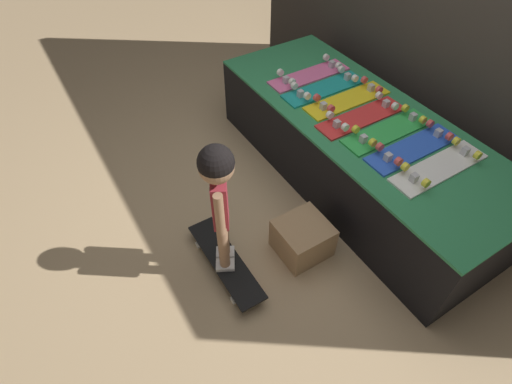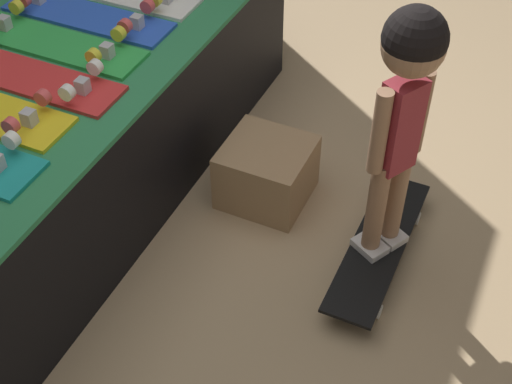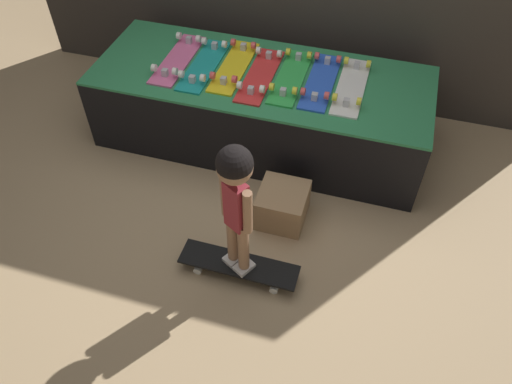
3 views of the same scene
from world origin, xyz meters
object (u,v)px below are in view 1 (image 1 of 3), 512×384
Objects in this scene: skateboard_yellow_on_rack at (347,99)px; child at (218,189)px; skateboard_blue_on_rack at (413,147)px; skateboard_pink_on_rack at (309,74)px; skateboard_green_on_rack at (388,130)px; skateboard_white_on_rack at (439,167)px; storage_box at (302,238)px; skateboard_on_floor at (226,261)px; skateboard_teal_on_rack at (324,87)px; skateboard_red_on_rack at (362,116)px.

child is (0.45, -1.32, 0.15)m from skateboard_yellow_on_rack.
skateboard_pink_on_rack is at bearing -178.66° from skateboard_blue_on_rack.
skateboard_green_on_rack is (0.43, -0.01, 0.00)m from skateboard_yellow_on_rack.
skateboard_yellow_on_rack is at bearing 179.78° from skateboard_white_on_rack.
skateboard_pink_on_rack is at bearing 143.02° from storage_box.
skateboard_on_floor is at bearing -107.61° from skateboard_white_on_rack.
skateboard_blue_on_rack is 1.43m from skateboard_on_floor.
skateboard_teal_on_rack reaches higher than skateboard_on_floor.
skateboard_on_floor is (0.23, -1.26, -0.54)m from skateboard_red_on_rack.
skateboard_white_on_rack is 0.97m from storage_box.
skateboard_white_on_rack is at bearing 72.39° from skateboard_on_floor.
skateboard_white_on_rack is 2.09× the size of storage_box.
skateboard_blue_on_rack is (0.22, 0.01, 0.00)m from skateboard_green_on_rack.
skateboard_red_on_rack and skateboard_white_on_rack have the same top height.
skateboard_white_on_rack is (0.43, 0.01, 0.00)m from skateboard_green_on_rack.
skateboard_teal_on_rack is at bearing 117.68° from skateboard_on_floor.
skateboard_green_on_rack reaches higher than storage_box.
skateboard_pink_on_rack is 1.00× the size of skateboard_yellow_on_rack.
skateboard_red_on_rack is 1.29m from child.
skateboard_green_on_rack reaches higher than skateboard_on_floor.
skateboard_blue_on_rack is at bearing -0.23° from skateboard_yellow_on_rack.
skateboard_white_on_rack is 0.93× the size of skateboard_on_floor.
skateboard_green_on_rack is at bearing -179.06° from skateboard_white_on_rack.
child reaches higher than skateboard_white_on_rack.
skateboard_blue_on_rack is at bearing 85.95° from storage_box.
skateboard_red_on_rack is (0.43, -0.01, 0.00)m from skateboard_teal_on_rack.
child is at bearing -89.28° from skateboard_green_on_rack.
skateboard_green_on_rack is 1.00× the size of skateboard_white_on_rack.
skateboard_teal_on_rack and skateboard_green_on_rack have the same top height.
skateboard_pink_on_rack is at bearing -176.32° from skateboard_yellow_on_rack.
skateboard_yellow_on_rack is 0.22m from skateboard_red_on_rack.
child is (0.67, -1.27, 0.15)m from skateboard_teal_on_rack.
skateboard_yellow_on_rack is 1.00× the size of skateboard_green_on_rack.
skateboard_teal_on_rack is 1.00× the size of skateboard_blue_on_rack.
child is at bearing 116.57° from skateboard_on_floor.
skateboard_red_on_rack is 0.93× the size of skateboard_on_floor.
skateboard_on_floor is 0.78× the size of child.
skateboard_yellow_on_rack and skateboard_blue_on_rack have the same top height.
skateboard_blue_on_rack is 2.09× the size of storage_box.
skateboard_pink_on_rack is at bearing 177.61° from skateboard_red_on_rack.
skateboard_pink_on_rack is 1.57m from child.
storage_box is (0.81, -0.75, -0.48)m from skateboard_teal_on_rack.
skateboard_green_on_rack is at bearing 3.18° from skateboard_teal_on_rack.
skateboard_teal_on_rack is 2.09× the size of storage_box.
skateboard_yellow_on_rack is 1.00× the size of skateboard_red_on_rack.
skateboard_blue_on_rack is at bearing 2.91° from skateboard_teal_on_rack.
skateboard_pink_on_rack is 0.93× the size of skateboard_on_floor.
skateboard_yellow_on_rack reaches higher than skateboard_on_floor.
skateboard_red_on_rack is (0.22, -0.05, 0.00)m from skateboard_yellow_on_rack.
child reaches higher than skateboard_blue_on_rack.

